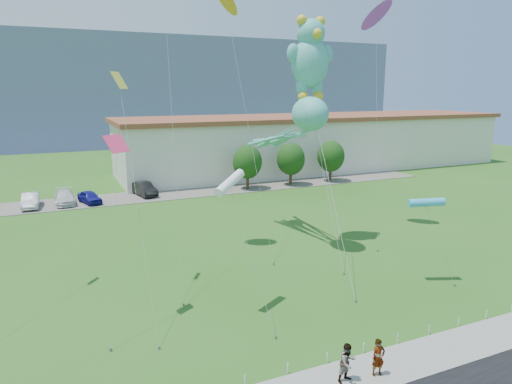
% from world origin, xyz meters
% --- Properties ---
extents(ground, '(160.00, 160.00, 0.00)m').
position_xyz_m(ground, '(0.00, 0.00, 0.00)').
color(ground, '#295818').
rests_on(ground, ground).
extents(sidewalk, '(80.00, 2.50, 0.10)m').
position_xyz_m(sidewalk, '(0.00, -2.75, 0.05)').
color(sidewalk, gray).
rests_on(sidewalk, ground).
extents(parking_strip, '(70.00, 6.00, 0.06)m').
position_xyz_m(parking_strip, '(0.00, 35.00, 0.03)').
color(parking_strip, '#59544C').
rests_on(parking_strip, ground).
extents(hill_ridge, '(160.00, 50.00, 25.00)m').
position_xyz_m(hill_ridge, '(0.00, 120.00, 12.50)').
color(hill_ridge, slate).
rests_on(hill_ridge, ground).
extents(warehouse, '(61.00, 15.00, 8.20)m').
position_xyz_m(warehouse, '(26.00, 44.00, 4.12)').
color(warehouse, beige).
rests_on(warehouse, ground).
extents(rope_fence, '(26.05, 0.05, 0.50)m').
position_xyz_m(rope_fence, '(0.00, -1.30, 0.25)').
color(rope_fence, white).
rests_on(rope_fence, ground).
extents(tree_near, '(3.60, 3.60, 5.47)m').
position_xyz_m(tree_near, '(10.00, 34.00, 3.39)').
color(tree_near, '#3F2B19').
rests_on(tree_near, ground).
extents(tree_mid, '(3.60, 3.60, 5.47)m').
position_xyz_m(tree_mid, '(16.00, 34.00, 3.39)').
color(tree_mid, '#3F2B19').
rests_on(tree_mid, ground).
extents(tree_far, '(3.60, 3.60, 5.47)m').
position_xyz_m(tree_far, '(22.00, 34.00, 3.39)').
color(tree_far, '#3F2B19').
rests_on(tree_far, ground).
extents(pedestrian_left, '(0.64, 0.46, 1.65)m').
position_xyz_m(pedestrian_left, '(0.40, -3.05, 0.93)').
color(pedestrian_left, gray).
rests_on(pedestrian_left, sidewalk).
extents(pedestrian_right, '(0.92, 0.77, 1.70)m').
position_xyz_m(pedestrian_right, '(-1.03, -2.87, 0.95)').
color(pedestrian_right, gray).
rests_on(pedestrian_right, sidewalk).
extents(parked_car_silver, '(1.72, 4.52, 1.47)m').
position_xyz_m(parked_car_silver, '(-14.15, 34.71, 0.80)').
color(parked_car_silver, silver).
rests_on(parked_car_silver, parking_strip).
extents(parked_car_white, '(2.02, 4.88, 1.41)m').
position_xyz_m(parked_car_white, '(-10.85, 34.96, 0.77)').
color(parked_car_white, silver).
rests_on(parked_car_white, parking_strip).
extents(parked_car_blue, '(2.64, 4.14, 1.31)m').
position_xyz_m(parked_car_blue, '(-8.40, 34.16, 0.72)').
color(parked_car_blue, navy).
rests_on(parked_car_blue, parking_strip).
extents(parked_car_black, '(2.52, 4.89, 1.54)m').
position_xyz_m(parked_car_black, '(-2.34, 35.49, 0.83)').
color(parked_car_black, black).
rests_on(parked_car_black, parking_strip).
extents(octopus_kite, '(3.25, 16.62, 11.52)m').
position_xyz_m(octopus_kite, '(5.72, 13.73, 9.37)').
color(octopus_kite, teal).
rests_on(octopus_kite, ground).
extents(teddy_bear_kite, '(3.89, 8.65, 17.35)m').
position_xyz_m(teddy_bear_kite, '(6.78, 14.10, 14.42)').
color(teddy_bear_kite, teal).
rests_on(teddy_bear_kite, ground).
extents(small_kite_cyan, '(1.73, 2.65, 5.65)m').
position_xyz_m(small_kite_cyan, '(9.32, 3.90, 5.18)').
color(small_kite_cyan, '#30A9D9').
rests_on(small_kite_cyan, ground).
extents(small_kite_white, '(1.17, 5.03, 7.66)m').
position_xyz_m(small_kite_white, '(-3.08, 5.26, 7.17)').
color(small_kite_white, white).
rests_on(small_kite_white, ground).
extents(small_kite_purple, '(4.23, 6.65, 18.63)m').
position_xyz_m(small_kite_purple, '(13.55, 15.21, 17.50)').
color(small_kite_purple, '#C036DA').
rests_on(small_kite_purple, ground).
extents(small_kite_pink, '(1.97, 3.97, 9.80)m').
position_xyz_m(small_kite_pink, '(-8.65, 6.55, 8.42)').
color(small_kite_pink, '#DD315D').
rests_on(small_kite_pink, ground).
extents(small_kite_yellow, '(1.29, 9.09, 12.96)m').
position_xyz_m(small_kite_yellow, '(-7.60, 10.19, 10.94)').
color(small_kite_yellow, yellow).
rests_on(small_kite_yellow, ground).
extents(small_kite_orange, '(1.80, 10.40, 19.85)m').
position_xyz_m(small_kite_orange, '(2.20, 19.62, 18.64)').
color(small_kite_orange, orange).
rests_on(small_kite_orange, ground).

